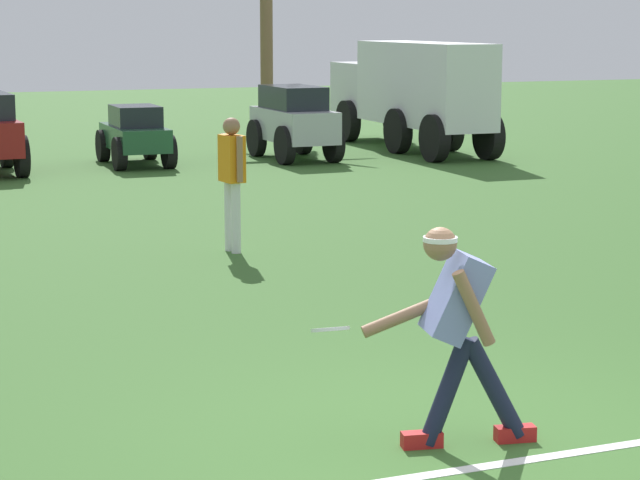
% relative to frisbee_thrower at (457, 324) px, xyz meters
% --- Properties ---
extents(ground_plane, '(80.00, 80.00, 0.00)m').
position_rel_frisbee_thrower_xyz_m(ground_plane, '(0.05, -0.05, -0.80)').
color(ground_plane, '#376428').
extents(field_line_paint, '(21.11, 0.55, 0.01)m').
position_rel_frisbee_thrower_xyz_m(field_line_paint, '(0.05, -0.42, -0.79)').
color(field_line_paint, white).
rests_on(field_line_paint, ground_plane).
extents(frisbee_thrower, '(1.07, 0.59, 1.41)m').
position_rel_frisbee_thrower_xyz_m(frisbee_thrower, '(0.00, 0.00, 0.00)').
color(frisbee_thrower, '#191E38').
rests_on(frisbee_thrower, ground_plane).
extents(frisbee_in_flight, '(0.26, 0.26, 0.08)m').
position_rel_frisbee_thrower_xyz_m(frisbee_in_flight, '(-0.72, 0.33, -0.05)').
color(frisbee_in_flight, white).
extents(teammate_midfield, '(0.24, 0.50, 1.56)m').
position_rel_frisbee_thrower_xyz_m(teammate_midfield, '(0.66, 6.88, 0.14)').
color(teammate_midfield, silver).
rests_on(teammate_midfield, ground_plane).
extents(parked_car_slot_c, '(1.10, 2.21, 1.10)m').
position_rel_frisbee_thrower_xyz_m(parked_car_slot_c, '(1.56, 15.84, -0.23)').
color(parked_car_slot_c, '#235133').
rests_on(parked_car_slot_c, ground_plane).
extents(parked_car_slot_d, '(1.21, 2.37, 1.40)m').
position_rel_frisbee_thrower_xyz_m(parked_car_slot_d, '(4.62, 15.69, -0.05)').
color(parked_car_slot_d, '#B7BABF').
rests_on(parked_car_slot_d, ground_plane).
extents(box_truck, '(1.39, 5.90, 2.20)m').
position_rel_frisbee_thrower_xyz_m(box_truck, '(7.49, 16.49, 0.44)').
color(box_truck, silver).
rests_on(box_truck, ground_plane).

